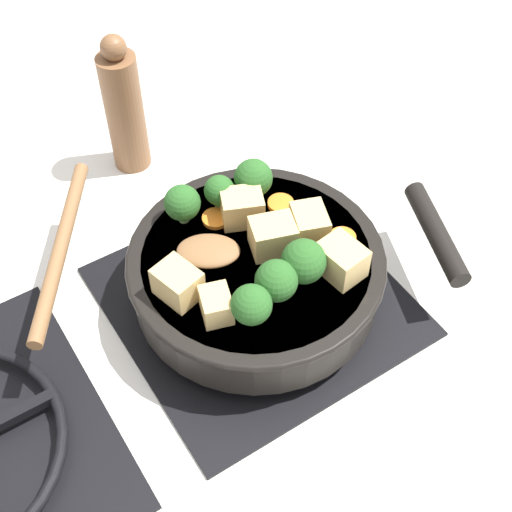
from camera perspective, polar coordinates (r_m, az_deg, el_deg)
ground_plane at (r=0.83m, az=0.00°, el=-3.69°), size 2.40×2.40×0.00m
front_burner_grate at (r=0.82m, az=0.00°, el=-3.19°), size 0.31×0.31×0.03m
skillet_pan at (r=0.78m, az=0.15°, el=-1.14°), size 0.28×0.37×0.06m
wooden_spoon at (r=0.77m, az=-10.64°, el=0.56°), size 0.23×0.25×0.02m
tofu_cube_center_large at (r=0.77m, az=4.30°, el=2.52°), size 0.05×0.05×0.04m
tofu_cube_near_handle at (r=0.72m, az=-6.31°, el=-2.15°), size 0.05×0.05×0.04m
tofu_cube_east_chunk at (r=0.74m, az=6.84°, el=-0.32°), size 0.05×0.04×0.04m
tofu_cube_west_chunk at (r=0.75m, az=1.50°, el=1.41°), size 0.05×0.06×0.04m
tofu_cube_back_piece at (r=0.79m, az=-1.11°, el=3.89°), size 0.05×0.06×0.04m
tofu_cube_front_piece at (r=0.71m, az=-3.21°, el=-3.95°), size 0.04×0.04×0.03m
broccoli_floret_near_spoon at (r=0.72m, az=3.82°, el=-0.45°), size 0.05×0.05×0.05m
broccoli_floret_center_top at (r=0.69m, az=-0.37°, el=-3.94°), size 0.04×0.04×0.05m
broccoli_floret_east_rim at (r=0.78m, az=-5.92°, el=4.22°), size 0.04×0.04×0.05m
broccoli_floret_west_rim at (r=0.80m, az=-2.95°, el=5.23°), size 0.03×0.03×0.04m
broccoli_floret_north_edge at (r=0.71m, az=1.64°, el=-2.01°), size 0.04×0.04×0.05m
broccoli_floret_south_cluster at (r=0.80m, az=-0.22°, el=6.24°), size 0.04×0.04×0.05m
carrot_slice_orange_thin at (r=0.80m, az=-3.25°, el=3.01°), size 0.03×0.03×0.01m
carrot_slice_near_center at (r=0.78m, az=6.93°, el=1.45°), size 0.03×0.03×0.01m
carrot_slice_edge_slice at (r=0.80m, az=3.64°, el=3.28°), size 0.03×0.03×0.01m
carrot_slice_under_broccoli at (r=0.81m, az=1.99°, el=4.22°), size 0.03×0.03×0.01m
pepper_mill at (r=0.94m, az=-10.51°, el=11.53°), size 0.05×0.05×0.20m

